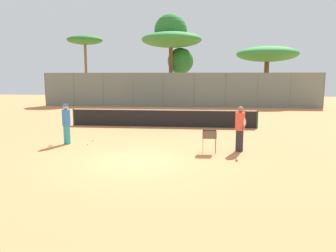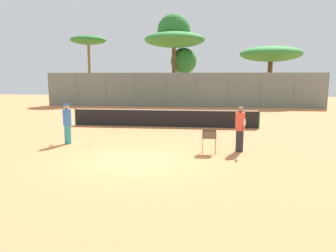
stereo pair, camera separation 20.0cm
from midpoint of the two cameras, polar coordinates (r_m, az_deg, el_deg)
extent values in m
plane|color=#D37F4C|center=(12.07, -5.41, -6.18)|extent=(80.00, 80.00, 0.00)
cylinder|color=#26592D|center=(21.51, -15.54, 1.57)|extent=(0.10, 0.10, 1.07)
cylinder|color=#26592D|center=(20.14, 15.84, 1.08)|extent=(0.10, 0.10, 1.07)
cube|color=black|center=(20.05, -0.38, 1.30)|extent=(11.34, 0.01, 1.01)
cube|color=white|center=(19.99, -0.38, 2.82)|extent=(11.34, 0.02, 0.06)
cylinder|color=slate|center=(36.67, -19.90, 6.03)|extent=(0.08, 0.08, 3.41)
cylinder|color=slate|center=(35.39, -15.39, 6.16)|extent=(0.08, 0.08, 3.41)
cylinder|color=slate|center=(34.34, -10.57, 6.26)|extent=(0.08, 0.08, 3.41)
cylinder|color=slate|center=(33.55, -5.48, 6.31)|extent=(0.08, 0.08, 3.41)
cylinder|color=slate|center=(33.02, -0.19, 6.31)|extent=(0.08, 0.08, 3.41)
cylinder|color=slate|center=(32.79, 5.23, 6.26)|extent=(0.08, 0.08, 3.41)
cylinder|color=slate|center=(32.84, 10.67, 6.15)|extent=(0.08, 0.08, 3.41)
cylinder|color=slate|center=(33.19, 16.04, 5.98)|extent=(0.08, 0.08, 3.41)
cylinder|color=slate|center=(33.81, 21.26, 5.78)|extent=(0.08, 0.08, 3.41)
cylinder|color=slate|center=(34.71, 26.24, 5.53)|extent=(0.08, 0.08, 3.41)
cube|color=slate|center=(32.87, 2.51, 6.29)|extent=(27.89, 0.01, 3.41)
cylinder|color=brown|center=(35.33, 1.30, 8.61)|extent=(0.25, 0.25, 6.06)
ellipsoid|color=#338438|center=(35.53, 1.33, 14.79)|extent=(6.33, 6.33, 1.58)
cylinder|color=brown|center=(37.34, 17.39, 7.10)|extent=(0.51, 0.51, 4.59)
ellipsoid|color=#338438|center=(37.41, 17.61, 11.87)|extent=(6.54, 6.54, 1.63)
cylinder|color=brown|center=(36.03, 1.16, 9.20)|extent=(0.40, 0.40, 6.79)
sphere|color=#28722D|center=(36.34, 1.18, 16.24)|extent=(3.52, 3.52, 3.52)
cylinder|color=brown|center=(38.33, -13.36, 8.75)|extent=(0.30, 0.30, 6.53)
ellipsoid|color=#28722D|center=(38.53, -13.56, 14.34)|extent=(3.91, 3.91, 0.98)
cylinder|color=brown|center=(37.09, 2.85, 6.91)|extent=(0.45, 0.45, 3.86)
sphere|color=#28722D|center=(37.11, 2.88, 11.23)|extent=(2.88, 2.88, 2.88)
cylinder|color=#26262D|center=(13.85, 12.75, -2.54)|extent=(0.31, 0.31, 0.89)
cylinder|color=#E54C38|center=(13.72, 12.86, 0.79)|extent=(0.39, 0.39, 0.74)
sphere|color=#8C6647|center=(13.66, 12.93, 2.82)|extent=(0.24, 0.24, 0.24)
cylinder|color=black|center=(13.39, 13.33, -0.21)|extent=(0.06, 0.15, 0.27)
ellipsoid|color=silver|center=(13.19, 13.62, 0.61)|extent=(0.11, 0.39, 0.43)
cylinder|color=teal|center=(15.70, -16.70, -1.41)|extent=(0.31, 0.31, 0.87)
cylinder|color=blue|center=(15.59, -16.83, 1.47)|extent=(0.38, 0.38, 0.72)
sphere|color=tan|center=(15.54, -16.91, 3.22)|extent=(0.23, 0.23, 0.23)
cylinder|color=#2659B2|center=(15.53, -16.92, 3.59)|extent=(0.25, 0.25, 0.06)
cylinder|color=black|center=(15.98, -16.78, 0.99)|extent=(0.08, 0.15, 0.27)
ellipsoid|color=silver|center=(16.13, -16.80, 1.84)|extent=(0.18, 0.38, 0.43)
cylinder|color=brown|center=(13.16, 6.49, -3.55)|extent=(0.02, 0.02, 0.62)
cylinder|color=brown|center=(13.16, 8.71, -3.59)|extent=(0.02, 0.02, 0.62)
cylinder|color=brown|center=(13.51, 6.50, -3.23)|extent=(0.02, 0.02, 0.62)
cylinder|color=brown|center=(13.52, 8.66, -3.27)|extent=(0.02, 0.02, 0.62)
cube|color=brown|center=(13.27, 7.62, -2.07)|extent=(0.55, 0.40, 0.01)
cube|color=brown|center=(13.05, 7.64, -1.61)|extent=(0.55, 0.01, 0.30)
cube|color=brown|center=(13.44, 7.62, -1.31)|extent=(0.55, 0.01, 0.30)
cube|color=brown|center=(13.24, 6.44, -1.44)|extent=(0.01, 0.40, 0.30)
cube|color=brown|center=(13.25, 8.82, -1.48)|extent=(0.01, 0.40, 0.30)
sphere|color=#D1E54C|center=(13.32, 8.03, -1.87)|extent=(0.07, 0.07, 0.07)
sphere|color=#D1E54C|center=(13.16, 7.44, -1.98)|extent=(0.07, 0.07, 0.07)
sphere|color=#D1E54C|center=(13.23, 6.95, -1.69)|extent=(0.07, 0.07, 0.07)
sphere|color=#D1E54C|center=(13.35, 8.14, -1.62)|extent=(0.07, 0.07, 0.07)
sphere|color=#D1E54C|center=(13.26, 7.18, -1.67)|extent=(0.07, 0.07, 0.07)
sphere|color=#D1E54C|center=(13.22, 7.70, -1.94)|extent=(0.07, 0.07, 0.07)
sphere|color=#D1E54C|center=(13.16, 8.13, -1.77)|extent=(0.07, 0.07, 0.07)
sphere|color=#D1E54C|center=(13.15, 8.57, -1.78)|extent=(0.07, 0.07, 0.07)
sphere|color=#D1E54C|center=(13.34, 7.99, -1.62)|extent=(0.07, 0.07, 0.07)
sphere|color=#D1E54C|center=(13.41, 8.08, -1.80)|extent=(0.07, 0.07, 0.07)
sphere|color=#D1E54C|center=(13.13, 8.01, -2.03)|extent=(0.07, 0.07, 0.07)
sphere|color=#D1E54C|center=(13.22, 6.95, -1.69)|extent=(0.07, 0.07, 0.07)
sphere|color=#D1E54C|center=(13.27, 8.40, -1.92)|extent=(0.07, 0.07, 0.07)
sphere|color=#D1E54C|center=(13.38, 8.56, -1.60)|extent=(0.07, 0.07, 0.07)
sphere|color=#D1E54C|center=(18.74, 9.35, -0.80)|extent=(0.07, 0.07, 0.07)
sphere|color=#D1E54C|center=(16.20, -12.48, -2.38)|extent=(0.07, 0.07, 0.07)
sphere|color=#D1E54C|center=(19.44, -5.39, -0.38)|extent=(0.07, 0.07, 0.07)
sphere|color=#D1E54C|center=(15.29, -13.32, -3.07)|extent=(0.07, 0.07, 0.07)
camera|label=1|loc=(0.10, -89.58, 0.06)|focal=35.00mm
camera|label=2|loc=(0.10, 90.42, -0.06)|focal=35.00mm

